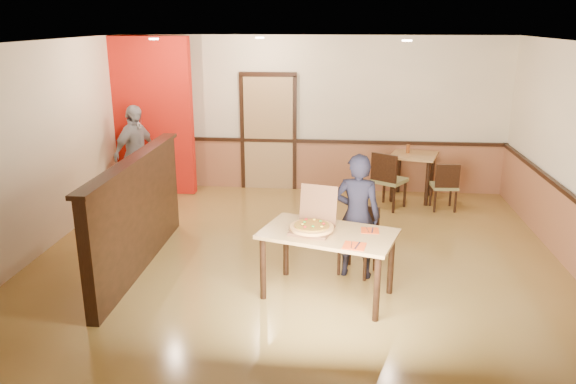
% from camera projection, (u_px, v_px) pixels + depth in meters
% --- Properties ---
extents(floor, '(7.00, 7.00, 0.00)m').
position_uv_depth(floor, '(297.00, 266.00, 7.28)').
color(floor, '#A27F3F').
rests_on(floor, ground).
extents(ceiling, '(7.00, 7.00, 0.00)m').
position_uv_depth(ceiling, '(298.00, 43.00, 6.45)').
color(ceiling, black).
rests_on(ceiling, wall_back).
extents(wall_back, '(7.00, 0.00, 7.00)m').
position_uv_depth(wall_back, '(312.00, 115.00, 10.19)').
color(wall_back, beige).
rests_on(wall_back, floor).
extents(wall_left, '(0.00, 7.00, 7.00)m').
position_uv_depth(wall_left, '(25.00, 155.00, 7.18)').
color(wall_left, beige).
rests_on(wall_left, floor).
extents(wainscot_back, '(7.00, 0.04, 0.90)m').
position_uv_depth(wainscot_back, '(312.00, 166.00, 10.45)').
color(wainscot_back, '#9C603E').
rests_on(wainscot_back, floor).
extents(chair_rail_back, '(7.00, 0.06, 0.06)m').
position_uv_depth(chair_rail_back, '(312.00, 141.00, 10.29)').
color(chair_rail_back, black).
rests_on(chair_rail_back, wall_back).
extents(back_door, '(0.90, 0.06, 2.10)m').
position_uv_depth(back_door, '(269.00, 133.00, 10.33)').
color(back_door, tan).
rests_on(back_door, wall_back).
extents(booth_partition, '(0.20, 3.10, 1.44)m').
position_uv_depth(booth_partition, '(137.00, 213.00, 7.05)').
color(booth_partition, black).
rests_on(booth_partition, floor).
extents(red_accent_panel, '(1.60, 0.20, 2.78)m').
position_uv_depth(red_accent_panel, '(148.00, 117.00, 9.98)').
color(red_accent_panel, red).
rests_on(red_accent_panel, floor).
extents(spot_a, '(0.14, 0.14, 0.02)m').
position_uv_depth(spot_a, '(154.00, 39.00, 8.37)').
color(spot_a, '#FFD5B2').
rests_on(spot_a, ceiling).
extents(spot_b, '(0.14, 0.14, 0.02)m').
position_uv_depth(spot_b, '(260.00, 38.00, 8.90)').
color(spot_b, '#FFD5B2').
rests_on(spot_b, ceiling).
extents(spot_c, '(0.14, 0.14, 0.02)m').
position_uv_depth(spot_c, '(407.00, 41.00, 7.76)').
color(spot_c, '#FFD5B2').
rests_on(spot_c, ceiling).
extents(main_table, '(1.65, 1.23, 0.79)m').
position_uv_depth(main_table, '(328.00, 241.00, 6.30)').
color(main_table, tan).
rests_on(main_table, floor).
extents(diner_chair, '(0.55, 0.55, 0.84)m').
position_uv_depth(diner_chair, '(360.00, 237.00, 7.01)').
color(diner_chair, olive).
rests_on(diner_chair, floor).
extents(side_chair_left, '(0.66, 0.66, 0.97)m').
position_uv_depth(side_chair_left, '(388.00, 178.00, 9.32)').
color(side_chair_left, olive).
rests_on(side_chair_left, floor).
extents(side_chair_right, '(0.43, 0.43, 0.82)m').
position_uv_depth(side_chair_right, '(445.00, 185.00, 9.26)').
color(side_chair_right, olive).
rests_on(side_chair_right, floor).
extents(side_table, '(0.93, 0.93, 0.81)m').
position_uv_depth(side_table, '(413.00, 164.00, 9.83)').
color(side_table, tan).
rests_on(side_table, floor).
extents(diner, '(0.62, 0.46, 1.56)m').
position_uv_depth(diner, '(357.00, 216.00, 6.79)').
color(diner, black).
rests_on(diner, floor).
extents(passerby, '(0.75, 1.07, 1.68)m').
position_uv_depth(passerby, '(136.00, 154.00, 9.69)').
color(passerby, '#96979E').
rests_on(passerby, floor).
extents(pizza_box, '(0.55, 0.61, 0.46)m').
position_uv_depth(pizza_box, '(313.00, 225.00, 6.32)').
color(pizza_box, brown).
rests_on(pizza_box, main_table).
extents(pizza, '(0.64, 0.64, 0.03)m').
position_uv_depth(pizza, '(312.00, 227.00, 6.28)').
color(pizza, '#EEAA56').
rests_on(pizza, pizza_box).
extents(napkin_near, '(0.27, 0.27, 0.01)m').
position_uv_depth(napkin_near, '(354.00, 246.00, 5.89)').
color(napkin_near, '#EB4310').
rests_on(napkin_near, main_table).
extents(napkin_far, '(0.20, 0.20, 0.01)m').
position_uv_depth(napkin_far, '(370.00, 230.00, 6.31)').
color(napkin_far, '#EB4310').
rests_on(napkin_far, main_table).
extents(condiment, '(0.06, 0.06, 0.15)m').
position_uv_depth(condiment, '(408.00, 149.00, 9.84)').
color(condiment, brown).
rests_on(condiment, side_table).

